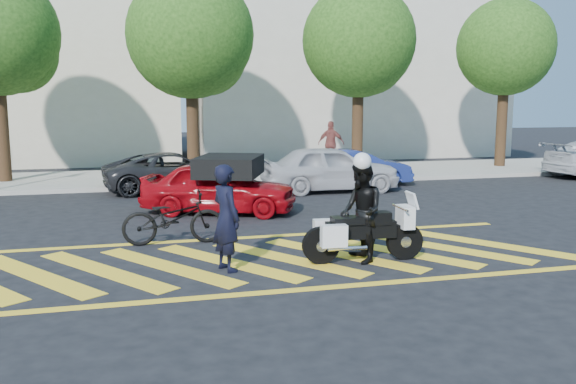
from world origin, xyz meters
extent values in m
plane|color=black|center=(0.00, 0.00, 0.00)|extent=(90.00, 90.00, 0.00)
cube|color=#9E998E|center=(0.00, 12.00, 0.07)|extent=(60.00, 5.00, 0.15)
cube|color=yellow|center=(-3.90, 0.00, 0.00)|extent=(2.43, 3.21, 0.01)
cube|color=yellow|center=(-2.80, 0.00, 0.00)|extent=(2.43, 3.21, 0.01)
cube|color=yellow|center=(-1.70, 0.00, 0.00)|extent=(2.43, 3.21, 0.01)
cube|color=yellow|center=(-0.60, 0.00, 0.00)|extent=(2.43, 3.21, 0.01)
cube|color=yellow|center=(0.50, 0.00, 0.00)|extent=(2.43, 3.21, 0.01)
cube|color=yellow|center=(1.60, 0.00, 0.00)|extent=(2.43, 3.21, 0.01)
cube|color=yellow|center=(2.70, 0.00, 0.00)|extent=(2.43, 3.21, 0.01)
cube|color=yellow|center=(3.80, 0.00, 0.00)|extent=(2.43, 3.21, 0.01)
cube|color=yellow|center=(4.90, 0.00, 0.00)|extent=(2.43, 3.21, 0.01)
cube|color=yellow|center=(0.00, -1.90, 0.00)|extent=(12.00, 0.20, 0.01)
cube|color=yellow|center=(0.00, 1.90, 0.00)|extent=(12.00, 0.20, 0.01)
cube|color=beige|center=(-8.00, 21.00, 5.00)|extent=(16.00, 8.00, 10.00)
cube|color=beige|center=(9.00, 21.00, 5.50)|extent=(16.00, 8.00, 11.00)
cylinder|color=black|center=(-6.50, 12.00, 2.00)|extent=(0.44, 0.44, 4.00)
sphere|color=#1D4211|center=(-5.90, 12.30, 4.53)|extent=(2.73, 2.73, 2.73)
cylinder|color=black|center=(0.00, 12.00, 2.00)|extent=(0.44, 0.44, 4.00)
sphere|color=#1D4211|center=(0.00, 12.00, 5.26)|extent=(4.60, 4.60, 4.60)
sphere|color=#1D4211|center=(0.60, 12.30, 4.58)|extent=(2.99, 2.99, 2.99)
cylinder|color=black|center=(6.50, 12.00, 2.00)|extent=(0.44, 0.44, 4.00)
sphere|color=#1D4211|center=(6.50, 12.00, 5.21)|extent=(4.40, 4.40, 4.40)
sphere|color=#1D4211|center=(7.10, 12.30, 4.55)|extent=(2.86, 2.86, 2.86)
cylinder|color=black|center=(13.00, 12.00, 2.00)|extent=(0.44, 0.44, 4.00)
sphere|color=#1D4211|center=(13.00, 12.00, 5.10)|extent=(4.00, 4.00, 4.00)
sphere|color=#1D4211|center=(13.60, 12.30, 4.50)|extent=(2.60, 2.60, 2.60)
imported|color=black|center=(-0.71, -0.49, 0.93)|extent=(0.67, 0.80, 1.87)
imported|color=black|center=(-1.47, 1.71, 0.54)|extent=(2.09, 0.78, 1.09)
cylinder|color=black|center=(1.01, -0.51, 0.34)|extent=(0.69, 0.18, 0.68)
cylinder|color=silver|center=(1.01, -0.51, 0.34)|extent=(0.21, 0.18, 0.21)
cylinder|color=black|center=(2.62, -0.59, 0.34)|extent=(0.69, 0.18, 0.68)
cylinder|color=silver|center=(2.62, -0.59, 0.34)|extent=(0.21, 0.18, 0.21)
cube|color=black|center=(1.76, -0.55, 0.60)|extent=(1.30, 0.33, 0.31)
cube|color=black|center=(2.07, -0.56, 0.81)|extent=(0.48, 0.33, 0.23)
cube|color=black|center=(1.50, -0.54, 0.79)|extent=(0.59, 0.38, 0.12)
cube|color=silver|center=(2.62, -0.59, 0.81)|extent=(0.25, 0.44, 0.41)
cube|color=silver|center=(1.19, -0.25, 0.57)|extent=(0.47, 0.21, 0.39)
cube|color=silver|center=(1.16, -0.79, 0.57)|extent=(0.47, 0.21, 0.39)
imported|color=black|center=(1.76, -0.55, 0.93)|extent=(0.75, 0.94, 1.86)
imported|color=#99070E|center=(-0.06, 4.92, 0.68)|extent=(4.33, 2.96, 1.37)
imported|color=black|center=(-0.90, 9.20, 0.63)|extent=(4.76, 2.65, 1.26)
imported|color=#B3B3B7|center=(3.97, 7.80, 0.75)|extent=(4.47, 1.92, 1.50)
imported|color=navy|center=(5.30, 8.92, 0.62)|extent=(3.84, 1.62, 1.23)
imported|color=brown|center=(6.01, 13.79, 1.10)|extent=(1.20, 0.88, 1.89)
camera|label=1|loc=(-2.29, -10.77, 2.97)|focal=38.00mm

